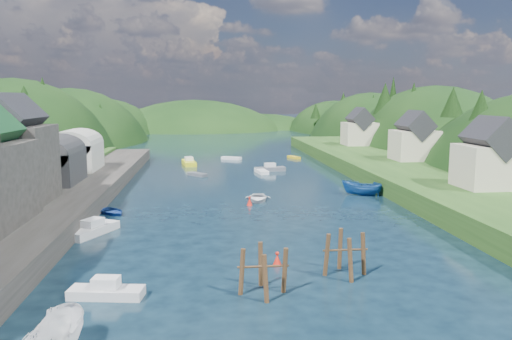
{
  "coord_description": "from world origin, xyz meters",
  "views": [
    {
      "loc": [
        -6.31,
        -32.78,
        12.91
      ],
      "look_at": [
        0.0,
        28.0,
        4.0
      ],
      "focal_mm": 35.0,
      "sensor_mm": 36.0,
      "label": 1
    }
  ],
  "objects": [
    {
      "name": "ground",
      "position": [
        0.0,
        50.0,
        0.0
      ],
      "size": [
        600.0,
        600.0,
        0.0
      ],
      "primitive_type": "plane",
      "color": "black",
      "rests_on": "ground"
    },
    {
      "name": "hillside_left",
      "position": [
        -45.0,
        75.0,
        -8.03
      ],
      "size": [
        44.0,
        245.56,
        52.0
      ],
      "color": "black",
      "rests_on": "ground"
    },
    {
      "name": "hillside_right",
      "position": [
        45.0,
        75.0,
        -7.41
      ],
      "size": [
        36.0,
        245.56,
        48.0
      ],
      "color": "black",
      "rests_on": "ground"
    },
    {
      "name": "far_hills",
      "position": [
        1.22,
        174.01,
        -10.8
      ],
      "size": [
        103.0,
        68.0,
        44.0
      ],
      "color": "black",
      "rests_on": "ground"
    },
    {
      "name": "hill_trees",
      "position": [
        0.67,
        64.77,
        11.14
      ],
      "size": [
        89.41,
        147.44,
        12.88
      ],
      "color": "black",
      "rests_on": "ground"
    },
    {
      "name": "quay_left",
      "position": [
        -24.0,
        20.0,
        1.0
      ],
      "size": [
        12.0,
        110.0,
        2.0
      ],
      "primitive_type": "cube",
      "color": "#2D2B28",
      "rests_on": "ground"
    },
    {
      "name": "boat_sheds",
      "position": [
        -26.0,
        39.0,
        5.27
      ],
      "size": [
        7.0,
        21.0,
        7.5
      ],
      "color": "#2D2D30",
      "rests_on": "quay_left"
    },
    {
      "name": "terrace_right",
      "position": [
        25.0,
        40.0,
        1.2
      ],
      "size": [
        16.0,
        120.0,
        2.4
      ],
      "primitive_type": "cube",
      "color": "#234719",
      "rests_on": "ground"
    },
    {
      "name": "right_bank_cottages",
      "position": [
        28.0,
        48.33,
        5.84
      ],
      "size": [
        9.0,
        59.24,
        8.41
      ],
      "color": "beige",
      "rests_on": "terrace_right"
    },
    {
      "name": "piling_cluster_near",
      "position": [
        -2.58,
        -1.38,
        1.29
      ],
      "size": [
        3.43,
        3.18,
        3.71
      ],
      "color": "#382314",
      "rests_on": "ground"
    },
    {
      "name": "piling_cluster_far",
      "position": [
        3.79,
        1.45,
        1.32
      ],
      "size": [
        3.33,
        3.1,
        3.77
      ],
      "color": "#382314",
      "rests_on": "ground"
    },
    {
      "name": "channel_buoy_near",
      "position": [
        -0.83,
        4.07,
        0.48
      ],
      "size": [
        0.7,
        0.7,
        1.1
      ],
      "color": "red",
      "rests_on": "ground"
    },
    {
      "name": "channel_buoy_far",
      "position": [
        -0.99,
        25.94,
        0.48
      ],
      "size": [
        0.7,
        0.7,
        1.1
      ],
      "color": "red",
      "rests_on": "ground"
    },
    {
      "name": "moored_boats",
      "position": [
        -3.3,
        21.51,
        0.63
      ],
      "size": [
        36.38,
        89.49,
        2.21
      ],
      "color": "white",
      "rests_on": "ground"
    }
  ]
}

